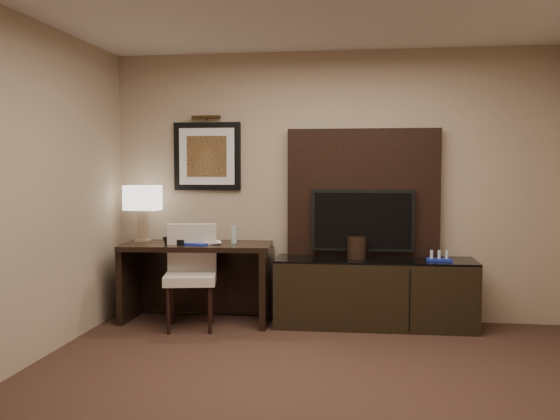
% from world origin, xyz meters
% --- Properties ---
extents(floor, '(4.50, 5.00, 0.01)m').
position_xyz_m(floor, '(0.00, 0.00, -0.01)').
color(floor, '#351F18').
rests_on(floor, ground).
extents(wall_back, '(4.50, 0.01, 2.70)m').
position_xyz_m(wall_back, '(0.00, 2.50, 1.35)').
color(wall_back, tan).
rests_on(wall_back, floor).
extents(wall_front, '(4.50, 0.01, 2.70)m').
position_xyz_m(wall_front, '(0.00, -2.50, 1.35)').
color(wall_front, tan).
rests_on(wall_front, floor).
extents(desk, '(1.51, 0.75, 0.78)m').
position_xyz_m(desk, '(-1.32, 2.15, 0.39)').
color(desk, black).
rests_on(desk, floor).
extents(credenza, '(1.92, 0.58, 0.66)m').
position_xyz_m(credenza, '(0.42, 2.20, 0.33)').
color(credenza, black).
rests_on(credenza, floor).
extents(tv_wall_panel, '(1.50, 0.12, 1.30)m').
position_xyz_m(tv_wall_panel, '(0.30, 2.44, 1.27)').
color(tv_wall_panel, black).
rests_on(tv_wall_panel, wall_back).
extents(tv, '(1.00, 0.08, 0.60)m').
position_xyz_m(tv, '(0.30, 2.34, 1.02)').
color(tv, black).
rests_on(tv, tv_wall_panel).
extents(artwork, '(0.70, 0.04, 0.70)m').
position_xyz_m(artwork, '(-1.30, 2.48, 1.65)').
color(artwork, black).
rests_on(artwork, wall_back).
extents(picture_light, '(0.04, 0.04, 0.30)m').
position_xyz_m(picture_light, '(-1.30, 2.44, 2.05)').
color(picture_light, '#433115').
rests_on(picture_light, wall_back).
extents(desk_chair, '(0.58, 0.63, 0.99)m').
position_xyz_m(desk_chair, '(-1.31, 1.87, 0.50)').
color(desk_chair, beige).
rests_on(desk_chair, floor).
extents(table_lamp, '(0.39, 0.27, 0.59)m').
position_xyz_m(table_lamp, '(-1.92, 2.24, 1.08)').
color(table_lamp, '#93775C').
rests_on(table_lamp, desk).
extents(desk_phone, '(0.25, 0.24, 0.10)m').
position_xyz_m(desk_phone, '(-1.50, 2.11, 0.84)').
color(desk_phone, black).
rests_on(desk_phone, desk).
extents(blue_folder, '(0.30, 0.35, 0.02)m').
position_xyz_m(blue_folder, '(-1.27, 2.11, 0.79)').
color(blue_folder, '#1B32B5').
rests_on(blue_folder, desk).
extents(book, '(0.17, 0.07, 0.23)m').
position_xyz_m(book, '(-1.25, 2.12, 0.90)').
color(book, '#BCAE93').
rests_on(book, desk).
extents(water_bottle, '(0.06, 0.06, 0.17)m').
position_xyz_m(water_bottle, '(-0.97, 2.23, 0.87)').
color(water_bottle, '#ACBFC2').
rests_on(water_bottle, desk).
extents(ice_bucket, '(0.21, 0.21, 0.21)m').
position_xyz_m(ice_bucket, '(0.25, 2.22, 0.76)').
color(ice_bucket, black).
rests_on(ice_bucket, credenza).
extents(minibar_tray, '(0.24, 0.15, 0.08)m').
position_xyz_m(minibar_tray, '(1.02, 2.17, 0.70)').
color(minibar_tray, navy).
rests_on(minibar_tray, credenza).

